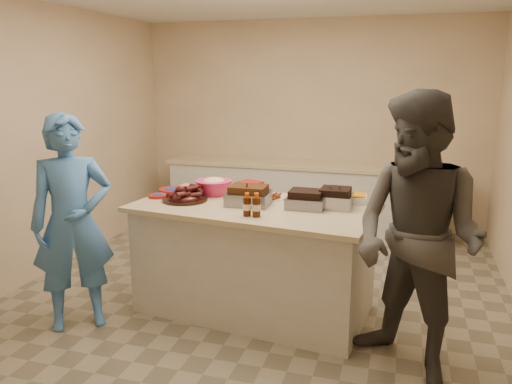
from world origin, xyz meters
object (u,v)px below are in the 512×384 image
(plastic_cup, at_px, (201,188))
(guest_blue, at_px, (81,323))
(mustard_bottle, at_px, (240,200))
(guest_gray, at_px, (407,371))
(roasting_pan, at_px, (335,207))
(bbq_bottle_a, at_px, (247,216))
(rib_platter, at_px, (185,201))
(coleslaw_bowl, at_px, (214,195))
(island, at_px, (254,309))
(bbq_bottle_b, at_px, (256,217))

(plastic_cup, relative_size, guest_blue, 0.05)
(mustard_bottle, distance_m, guest_gray, 1.87)
(roasting_pan, xyz_separation_m, bbq_bottle_a, (-0.61, -0.45, -0.00))
(roasting_pan, relative_size, bbq_bottle_a, 1.52)
(rib_platter, relative_size, guest_gray, 0.20)
(roasting_pan, bearing_deg, guest_blue, -157.17)
(plastic_cup, bearing_deg, coleslaw_bowl, -46.03)
(mustard_bottle, xyz_separation_m, guest_gray, (1.45, -0.72, -0.94))
(island, bearing_deg, mustard_bottle, 149.96)
(bbq_bottle_b, relative_size, guest_blue, 0.11)
(rib_platter, height_order, bbq_bottle_b, bbq_bottle_b)
(bbq_bottle_a, xyz_separation_m, mustard_bottle, (-0.21, 0.46, 0.00))
(bbq_bottle_a, distance_m, bbq_bottle_b, 0.08)
(bbq_bottle_b, bearing_deg, bbq_bottle_a, 179.02)
(bbq_bottle_b, height_order, guest_gray, bbq_bottle_b)
(mustard_bottle, bearing_deg, plastic_cup, 145.50)
(island, xyz_separation_m, coleslaw_bowl, (-0.46, 0.24, 0.94))
(roasting_pan, bearing_deg, coleslaw_bowl, 174.39)
(bbq_bottle_a, xyz_separation_m, bbq_bottle_b, (0.08, -0.00, 0.00))
(coleslaw_bowl, relative_size, plastic_cup, 3.58)
(bbq_bottle_b, xyz_separation_m, guest_blue, (-1.41, -0.33, -0.94))
(rib_platter, xyz_separation_m, plastic_cup, (-0.06, 0.51, 0.00))
(bbq_bottle_b, distance_m, guest_blue, 1.73)
(island, distance_m, rib_platter, 1.12)
(roasting_pan, height_order, bbq_bottle_a, bbq_bottle_a)
(roasting_pan, xyz_separation_m, guest_gray, (0.63, -0.72, -0.94))
(rib_platter, bearing_deg, mustard_bottle, 18.75)
(island, xyz_separation_m, guest_blue, (-1.29, -0.67, 0.00))
(bbq_bottle_b, relative_size, plastic_cup, 1.98)
(rib_platter, height_order, coleslaw_bowl, coleslaw_bowl)
(bbq_bottle_b, bearing_deg, guest_gray, -12.62)
(bbq_bottle_b, distance_m, plastic_cup, 1.14)
(bbq_bottle_a, bearing_deg, guest_blue, -165.91)
(coleslaw_bowl, bearing_deg, bbq_bottle_b, -45.20)
(guest_blue, bearing_deg, rib_platter, 5.69)
(bbq_bottle_b, bearing_deg, roasting_pan, 40.39)
(plastic_cup, height_order, guest_blue, plastic_cup)
(rib_platter, relative_size, bbq_bottle_a, 2.15)
(roasting_pan, distance_m, coleslaw_bowl, 1.12)
(mustard_bottle, bearing_deg, coleslaw_bowl, 157.34)
(island, xyz_separation_m, mustard_bottle, (-0.16, 0.12, 0.94))
(bbq_bottle_a, bearing_deg, rib_platter, 155.30)
(rib_platter, height_order, roasting_pan, rib_platter)
(mustard_bottle, bearing_deg, guest_blue, -144.89)
(bbq_bottle_a, height_order, guest_gray, bbq_bottle_a)
(island, bearing_deg, bbq_bottle_a, -75.75)
(coleslaw_bowl, bearing_deg, mustard_bottle, -22.66)
(island, distance_m, coleslaw_bowl, 1.07)
(plastic_cup, bearing_deg, mustard_bottle, -34.50)
(guest_blue, distance_m, guest_gray, 2.58)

